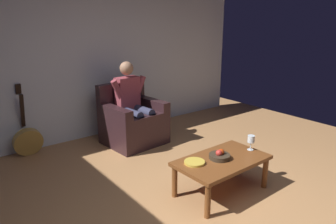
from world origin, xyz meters
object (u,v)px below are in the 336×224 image
object	(u,v)px
wine_glass_near	(251,140)
decorative_dish	(195,162)
coffee_table	(222,163)
person_seated	(133,101)
guitar	(28,140)
fruit_bowl	(220,156)
armchair	(133,122)

from	to	relation	value
wine_glass_near	decorative_dish	size ratio (longest dim) A/B	0.81
coffee_table	decorative_dish	world-z (taller)	decorative_dish
person_seated	guitar	bearing A→B (deg)	-24.15
wine_glass_near	person_seated	bearing A→B (deg)	-77.25
coffee_table	fruit_bowl	bearing A→B (deg)	-46.80
armchair	decorative_dish	xyz separation A→B (m)	(0.32, 1.76, 0.08)
person_seated	fruit_bowl	xyz separation A→B (m)	(0.03, 1.82, -0.23)
guitar	wine_glass_near	world-z (taller)	guitar
person_seated	wine_glass_near	distance (m)	1.92
guitar	decorative_dish	bearing A→B (deg)	116.08
guitar	fruit_bowl	size ratio (longest dim) A/B	4.39
armchair	wine_glass_near	bearing A→B (deg)	97.92
guitar	fruit_bowl	distance (m)	2.71
coffee_table	wine_glass_near	distance (m)	0.47
armchair	wine_glass_near	xyz separation A→B (m)	(-0.43, 1.89, 0.20)
person_seated	armchair	bearing A→B (deg)	-90.00
coffee_table	decorative_dish	distance (m)	0.33
armchair	wine_glass_near	size ratio (longest dim) A/B	5.14
guitar	wine_glass_near	size ratio (longest dim) A/B	5.68
fruit_bowl	armchair	bearing A→B (deg)	-90.99
person_seated	coffee_table	xyz separation A→B (m)	(0.02, 1.84, -0.32)
coffee_table	fruit_bowl	xyz separation A→B (m)	(0.02, -0.02, 0.09)
decorative_dish	person_seated	bearing A→B (deg)	-100.58
person_seated	decorative_dish	bearing A→B (deg)	74.67
coffee_table	guitar	world-z (taller)	guitar
decorative_dish	guitar	bearing A→B (deg)	-63.92
coffee_table	wine_glass_near	xyz separation A→B (m)	(-0.44, 0.03, 0.18)
wine_glass_near	fruit_bowl	xyz separation A→B (m)	(0.46, -0.05, -0.09)
armchair	fruit_bowl	bearing A→B (deg)	84.26
wine_glass_near	fruit_bowl	bearing A→B (deg)	-6.42
person_seated	coffee_table	bearing A→B (deg)	84.78
guitar	fruit_bowl	world-z (taller)	guitar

